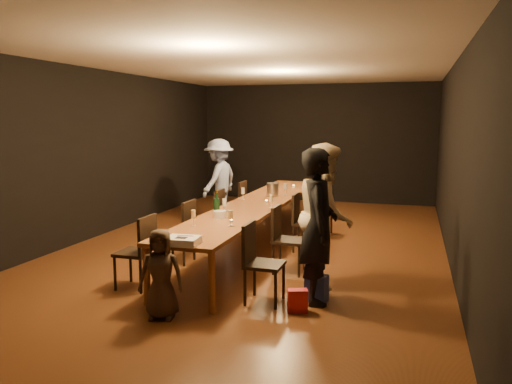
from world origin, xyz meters
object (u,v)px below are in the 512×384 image
(man_blue, at_px, (219,179))
(woman_tan, at_px, (325,215))
(champagne_bottle, at_px, (217,202))
(birthday_cake, at_px, (183,241))
(table, at_px, (257,205))
(ice_bucket, at_px, (273,189))
(chair_right_0, at_px, (265,263))
(chair_right_3, at_px, (320,210))
(chair_left_3, at_px, (233,205))
(child, at_px, (161,274))
(plate_stack, at_px, (220,215))
(woman_birthday, at_px, (319,226))
(chair_left_1, at_px, (178,231))
(chair_left_2, at_px, (209,216))
(chair_right_1, at_px, (289,240))
(chair_right_2, at_px, (307,223))
(chair_left_0, at_px, (135,252))

(man_blue, bearing_deg, woman_tan, 47.54)
(champagne_bottle, bearing_deg, birthday_cake, -80.29)
(table, xyz_separation_m, birthday_cake, (0.06, -2.90, 0.09))
(ice_bucket, bearing_deg, chair_right_0, -75.98)
(table, height_order, man_blue, man_blue)
(man_blue, bearing_deg, chair_right_3, 79.26)
(chair_left_3, bearing_deg, child, -169.89)
(chair_right_0, xyz_separation_m, champagne_bottle, (-1.09, 1.23, 0.46))
(woman_tan, xyz_separation_m, plate_stack, (-1.48, 0.12, -0.11))
(woman_birthday, distance_m, ice_bucket, 3.25)
(ice_bucket, bearing_deg, chair_left_1, -114.71)
(child, xyz_separation_m, birthday_cake, (0.13, 0.27, 0.31))
(chair_left_2, bearing_deg, man_blue, 17.03)
(chair_left_3, bearing_deg, chair_right_3, -90.00)
(chair_right_1, height_order, chair_right_2, same)
(table, xyz_separation_m, chair_right_1, (0.85, -1.20, -0.24))
(chair_right_1, xyz_separation_m, woman_birthday, (0.58, -0.98, 0.43))
(child, relative_size, ice_bucket, 4.19)
(chair_right_1, height_order, chair_left_3, same)
(plate_stack, distance_m, ice_bucket, 2.19)
(chair_right_2, relative_size, chair_left_2, 1.00)
(chair_left_2, bearing_deg, chair_left_3, 0.00)
(birthday_cake, bearing_deg, table, 86.34)
(table, xyz_separation_m, chair_left_3, (-0.85, 1.20, -0.24))
(table, bearing_deg, plate_stack, -93.62)
(chair_right_0, xyz_separation_m, ice_bucket, (-0.79, 3.17, 0.40))
(chair_right_0, height_order, woman_birthday, woman_birthday)
(chair_right_2, bearing_deg, man_blue, -131.00)
(table, height_order, birthday_cake, birthday_cake)
(woman_birthday, bearing_deg, birthday_cake, 107.33)
(champagne_bottle, xyz_separation_m, ice_bucket, (0.29, 1.94, -0.06))
(chair_left_2, distance_m, ice_bucket, 1.26)
(chair_left_1, xyz_separation_m, woman_tan, (2.24, -0.33, 0.44))
(chair_left_0, bearing_deg, woman_birthday, -84.46)
(chair_left_1, relative_size, woman_tan, 0.51)
(chair_right_0, xyz_separation_m, woman_tan, (0.54, 0.87, 0.44))
(chair_left_1, height_order, champagne_bottle, champagne_bottle)
(chair_right_1, distance_m, chair_left_1, 1.70)
(chair_right_0, xyz_separation_m, chair_left_1, (-1.70, 1.20, 0.00))
(chair_left_0, bearing_deg, ice_bucket, -15.96)
(man_blue, bearing_deg, plate_stack, 30.53)
(child, bearing_deg, chair_left_0, 121.38)
(chair_right_1, bearing_deg, chair_right_0, -0.00)
(chair_left_0, distance_m, ice_bucket, 3.32)
(chair_left_1, xyz_separation_m, man_blue, (-0.62, 3.21, 0.39))
(chair_right_3, height_order, chair_left_2, same)
(chair_left_3, bearing_deg, plate_stack, -163.76)
(chair_right_2, relative_size, chair_right_3, 1.00)
(chair_left_2, xyz_separation_m, birthday_cake, (0.91, -2.90, 0.33))
(woman_tan, height_order, champagne_bottle, woman_tan)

